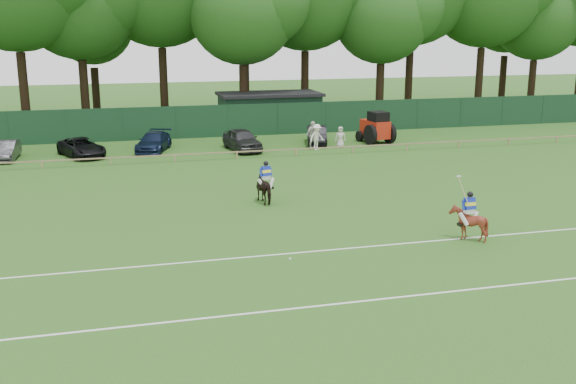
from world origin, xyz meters
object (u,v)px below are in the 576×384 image
object	(u,v)px
hatch_grey	(242,140)
utility_shed	(269,111)
spectator_mid	(312,135)
horse_dark	(266,188)
polo_ball	(290,259)
sedan_grey	(6,150)
spectator_right	(340,137)
estate_black	(317,135)
tractor	(376,128)
horse_chestnut	(468,223)
sedan_navy	(154,142)
suv_black	(82,147)
spectator_left	(317,137)

from	to	relation	value
hatch_grey	utility_shed	distance (m)	10.04
spectator_mid	hatch_grey	bearing A→B (deg)	145.38
horse_dark	polo_ball	bearing A→B (deg)	71.61
sedan_grey	spectator_right	size ratio (longest dim) A/B	2.47
estate_black	tractor	xyz separation A→B (m)	(4.33, -0.79, 0.46)
horse_chestnut	horse_dark	bearing A→B (deg)	-53.75
utility_shed	estate_black	bearing A→B (deg)	-77.69
horse_chestnut	sedan_grey	bearing A→B (deg)	-51.80
estate_black	spectator_mid	world-z (taller)	spectator_mid
sedan_grey	sedan_navy	distance (m)	9.45
suv_black	tractor	distance (m)	20.84
sedan_navy	utility_shed	size ratio (longest dim) A/B	0.52
horse_dark	spectator_right	size ratio (longest dim) A/B	1.17
spectator_mid	spectator_left	bearing A→B (deg)	-95.62
sedan_navy	polo_ball	xyz separation A→B (m)	(3.38, -23.94, -0.59)
sedan_grey	spectator_left	bearing A→B (deg)	-1.79
utility_shed	tractor	xyz separation A→B (m)	(6.04, -8.65, -0.43)
hatch_grey	estate_black	size ratio (longest dim) A/B	1.13
spectator_left	spectator_right	world-z (taller)	spectator_left
spectator_left	polo_ball	xyz separation A→B (m)	(-7.66, -21.55, -0.85)
sedan_grey	polo_ball	world-z (taller)	sedan_grey
spectator_mid	polo_ball	size ratio (longest dim) A/B	21.66
sedan_navy	hatch_grey	xyz separation A→B (m)	(5.95, -1.38, 0.12)
spectator_mid	tractor	distance (m)	5.33
tractor	suv_black	bearing A→B (deg)	169.98
tractor	spectator_right	bearing A→B (deg)	-169.49
horse_chestnut	hatch_grey	size ratio (longest dim) A/B	0.32
sedan_navy	suv_black	bearing A→B (deg)	-150.82
sedan_grey	spectator_mid	bearing A→B (deg)	-0.58
horse_chestnut	utility_shed	xyz separation A→B (m)	(-0.94, 31.16, 0.83)
horse_dark	estate_black	distance (m)	17.13
suv_black	spectator_right	distance (m)	17.68
hatch_grey	horse_chestnut	bearing A→B (deg)	-85.48
spectator_right	tractor	distance (m)	3.42
sedan_grey	spectator_right	distance (m)	22.35
utility_shed	hatch_grey	bearing A→B (deg)	-114.13
horse_dark	spectator_right	distance (m)	15.94
spectator_left	utility_shed	world-z (taller)	utility_shed
hatch_grey	tractor	xyz separation A→B (m)	(10.13, 0.49, 0.35)
horse_dark	horse_chestnut	world-z (taller)	horse_dark
sedan_navy	utility_shed	world-z (taller)	utility_shed
horse_dark	spectator_right	xyz separation A→B (m)	(8.50, 13.49, 0.01)
estate_black	polo_ball	xyz separation A→B (m)	(-8.37, -23.83, -0.60)
sedan_grey	estate_black	size ratio (longest dim) A/B	0.95
horse_dark	polo_ball	distance (m)	8.45
estate_black	polo_ball	distance (m)	25.27
horse_chestnut	utility_shed	world-z (taller)	utility_shed
horse_dark	horse_chestnut	xyz separation A→B (m)	(6.59, -7.83, -0.04)
sedan_navy	utility_shed	bearing A→B (deg)	56.04
hatch_grey	utility_shed	bearing A→B (deg)	57.52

